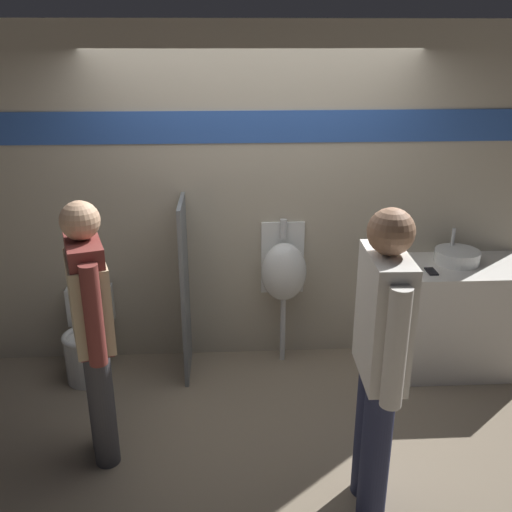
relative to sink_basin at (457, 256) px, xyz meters
The scene contains 10 objects.
ground_plane 1.89m from the sink_basin, 168.48° to the right, with size 16.00×16.00×0.00m, color gray.
display_wall 1.68m from the sink_basin, behind, with size 4.46×0.07×2.70m.
sink_counter 0.51m from the sink_basin, 51.20° to the right, with size 1.05×0.61×0.90m.
sink_basin is the anchor object (origin of this frame).
cell_phone 0.33m from the sink_basin, 145.19° to the right, with size 0.07×0.14×0.01m.
divider_near_counter 2.17m from the sink_basin, behind, with size 0.03×0.52×1.44m.
urinal_near_counter 1.38m from the sink_basin, behind, with size 0.37×0.27×1.22m.
toilet 3.01m from the sink_basin, behind, with size 0.36×0.53×0.84m.
person_in_vest 2.83m from the sink_basin, 159.07° to the right, with size 0.35×0.58×1.73m.
person_with_lanyard 1.82m from the sink_basin, 123.81° to the right, with size 0.24×0.63×1.81m.
Camera 1 is at (-0.21, -3.78, 2.58)m, focal length 40.00 mm.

